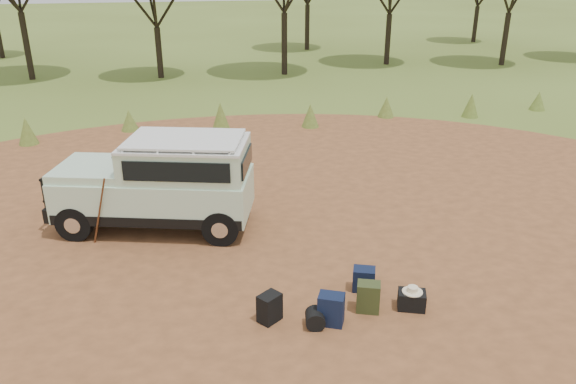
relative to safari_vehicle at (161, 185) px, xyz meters
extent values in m
plane|color=#5A6A25|center=(1.91, -1.54, -0.97)|extent=(140.00, 140.00, 0.00)
cylinder|color=#9B5B32|center=(1.91, -1.54, -0.96)|extent=(23.00, 23.00, 0.01)
cone|color=#5A6A25|center=(-4.09, 6.76, -0.54)|extent=(0.60, 0.60, 0.85)
cone|color=#5A6A25|center=(-1.09, 7.66, -0.62)|extent=(0.60, 0.60, 0.70)
cone|color=#5A6A25|center=(1.91, 7.26, -0.52)|extent=(0.60, 0.60, 0.90)
cone|color=#5A6A25|center=(4.91, 6.86, -0.57)|extent=(0.60, 0.60, 0.80)
cone|color=#5A6A25|center=(7.91, 7.56, -0.59)|extent=(0.60, 0.60, 0.75)
cone|color=#5A6A25|center=(10.91, 6.96, -0.54)|extent=(0.60, 0.60, 0.85)
cone|color=#5A6A25|center=(13.91, 7.36, -0.62)|extent=(0.60, 0.60, 0.70)
cylinder|color=black|center=(-6.09, 17.46, 0.56)|extent=(0.28, 0.28, 3.06)
cylinder|color=black|center=(-0.09, 16.66, 0.20)|extent=(0.28, 0.28, 2.34)
cylinder|color=black|center=(5.91, 16.26, 0.50)|extent=(0.28, 0.28, 2.93)
cylinder|color=black|center=(11.91, 17.96, 0.34)|extent=(0.28, 0.28, 2.61)
cylinder|color=black|center=(17.91, 16.46, 0.38)|extent=(0.28, 0.28, 2.70)
cylinder|color=black|center=(8.91, 23.96, 0.38)|extent=(0.28, 0.28, 2.70)
cylinder|color=black|center=(20.91, 24.96, 0.20)|extent=(0.28, 0.28, 2.34)
cube|color=silver|center=(-0.13, 0.04, -0.18)|extent=(4.26, 2.64, 0.84)
cube|color=black|center=(-0.13, 0.04, -0.49)|extent=(4.19, 2.65, 0.21)
cube|color=silver|center=(0.55, -0.16, 0.57)|extent=(2.79, 2.17, 0.66)
cube|color=white|center=(0.55, -0.16, 0.93)|extent=(2.80, 2.20, 0.05)
cube|color=white|center=(0.55, -0.16, 1.01)|extent=(2.58, 2.06, 0.04)
cube|color=silver|center=(-1.34, 0.38, 0.33)|extent=(1.82, 1.87, 0.18)
cube|color=black|center=(-0.61, 0.17, 0.60)|extent=(0.51, 1.33, 0.46)
cube|color=black|center=(0.33, -0.92, 0.60)|extent=(2.02, 0.60, 0.40)
cube|color=black|center=(0.77, 0.61, 0.60)|extent=(2.02, 0.60, 0.40)
cube|color=black|center=(1.75, -0.49, 0.57)|extent=(0.40, 1.27, 0.36)
cube|color=black|center=(-2.09, 0.59, -0.44)|extent=(0.55, 1.57, 0.30)
cylinder|color=black|center=(-2.19, 0.62, 0.27)|extent=(0.37, 1.11, 0.06)
cylinder|color=black|center=(-2.19, 0.62, -0.20)|extent=(0.37, 1.11, 0.06)
cylinder|color=silver|center=(-2.28, 0.39, 0.09)|extent=(0.11, 0.20, 0.19)
cylinder|color=silver|center=(-2.14, 0.86, 0.09)|extent=(0.11, 0.20, 0.19)
cube|color=white|center=(-2.16, 0.61, -0.33)|extent=(0.13, 0.37, 0.11)
cylinder|color=black|center=(-0.34, 0.90, 0.50)|extent=(0.09, 0.09, 0.73)
cylinder|color=black|center=(-1.77, -0.24, -0.60)|extent=(0.78, 0.44, 0.74)
cylinder|color=black|center=(-1.38, 1.13, -0.60)|extent=(0.78, 0.44, 0.74)
cylinder|color=black|center=(1.12, -1.05, -0.60)|extent=(0.78, 0.44, 0.74)
cylinder|color=black|center=(1.50, 0.31, -0.60)|extent=(0.78, 0.44, 0.74)
cylinder|color=brown|center=(-1.21, -0.57, -0.24)|extent=(0.43, 0.26, 1.46)
cube|color=black|center=(1.62, -3.79, -0.73)|extent=(0.43, 0.41, 0.48)
cube|color=#121F39|center=(2.55, -4.06, -0.71)|extent=(0.48, 0.43, 0.52)
cube|color=#39441F|center=(3.24, -3.85, -0.71)|extent=(0.44, 0.38, 0.52)
cube|color=#121F39|center=(3.37, -3.24, -0.76)|extent=(0.45, 0.40, 0.42)
cube|color=black|center=(3.96, -3.93, -0.81)|extent=(0.52, 0.45, 0.31)
cylinder|color=black|center=(2.29, -4.10, -0.81)|extent=(0.36, 0.36, 0.31)
cylinder|color=beige|center=(3.96, -3.93, -0.65)|extent=(0.34, 0.34, 0.01)
cylinder|color=beige|center=(3.96, -3.93, -0.60)|extent=(0.17, 0.17, 0.08)
camera|label=1|loc=(0.39, -11.15, 4.37)|focal=35.00mm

